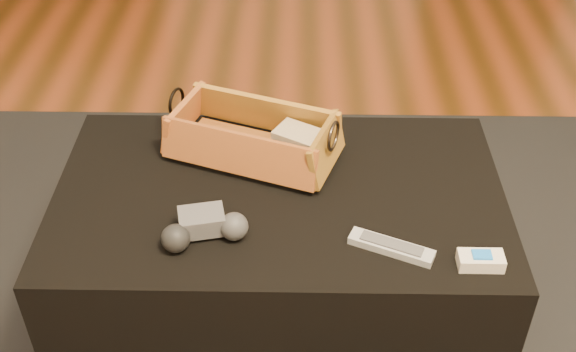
{
  "coord_description": "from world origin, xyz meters",
  "views": [
    {
      "loc": [
        0.22,
        -1.09,
        1.45
      ],
      "look_at": [
        0.2,
        0.12,
        0.49
      ],
      "focal_mm": 45.0,
      "sensor_mm": 36.0,
      "label": 1
    }
  ],
  "objects_px": {
    "ottoman": "(280,259)",
    "tv_remote": "(243,148)",
    "silver_remote": "(391,247)",
    "cream_gadget": "(481,260)",
    "game_controller": "(204,228)",
    "wicker_basket": "(253,138)"
  },
  "relations": [
    {
      "from": "ottoman",
      "to": "tv_remote",
      "type": "bearing_deg",
      "value": 124.03
    },
    {
      "from": "ottoman",
      "to": "silver_remote",
      "type": "distance_m",
      "value": 0.37
    },
    {
      "from": "tv_remote",
      "to": "cream_gadget",
      "type": "bearing_deg",
      "value": -21.72
    },
    {
      "from": "tv_remote",
      "to": "game_controller",
      "type": "xyz_separation_m",
      "value": [
        -0.06,
        -0.28,
        0.0
      ]
    },
    {
      "from": "wicker_basket",
      "to": "silver_remote",
      "type": "distance_m",
      "value": 0.44
    },
    {
      "from": "cream_gadget",
      "to": "tv_remote",
      "type": "bearing_deg",
      "value": 144.18
    },
    {
      "from": "game_controller",
      "to": "cream_gadget",
      "type": "relative_size",
      "value": 2.11
    },
    {
      "from": "wicker_basket",
      "to": "silver_remote",
      "type": "relative_size",
      "value": 2.48
    },
    {
      "from": "ottoman",
      "to": "silver_remote",
      "type": "xyz_separation_m",
      "value": [
        0.23,
        -0.18,
        0.22
      ]
    },
    {
      "from": "tv_remote",
      "to": "wicker_basket",
      "type": "distance_m",
      "value": 0.03
    },
    {
      "from": "silver_remote",
      "to": "ottoman",
      "type": "bearing_deg",
      "value": 141.76
    },
    {
      "from": "game_controller",
      "to": "silver_remote",
      "type": "distance_m",
      "value": 0.38
    },
    {
      "from": "cream_gadget",
      "to": "game_controller",
      "type": "bearing_deg",
      "value": 172.89
    },
    {
      "from": "silver_remote",
      "to": "cream_gadget",
      "type": "distance_m",
      "value": 0.18
    },
    {
      "from": "wicker_basket",
      "to": "tv_remote",
      "type": "bearing_deg",
      "value": -163.22
    },
    {
      "from": "ottoman",
      "to": "wicker_basket",
      "type": "relative_size",
      "value": 2.3
    },
    {
      "from": "silver_remote",
      "to": "cream_gadget",
      "type": "xyz_separation_m",
      "value": [
        0.17,
        -0.04,
        0.01
      ]
    },
    {
      "from": "ottoman",
      "to": "wicker_basket",
      "type": "distance_m",
      "value": 0.3
    },
    {
      "from": "ottoman",
      "to": "silver_remote",
      "type": "bearing_deg",
      "value": -38.24
    },
    {
      "from": "wicker_basket",
      "to": "silver_remote",
      "type": "bearing_deg",
      "value": -47.23
    },
    {
      "from": "wicker_basket",
      "to": "silver_remote",
      "type": "xyz_separation_m",
      "value": [
        0.3,
        -0.32,
        -0.04
      ]
    },
    {
      "from": "ottoman",
      "to": "wicker_basket",
      "type": "bearing_deg",
      "value": 115.12
    }
  ]
}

